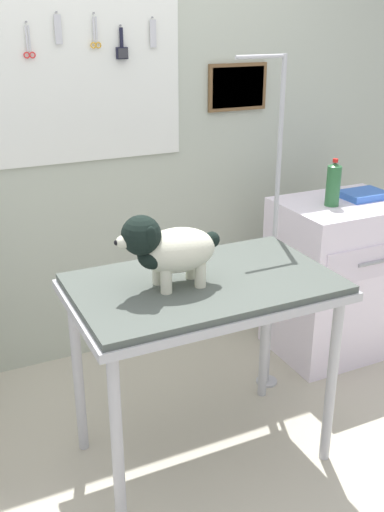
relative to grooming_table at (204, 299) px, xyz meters
The scene contains 8 objects.
ground 0.81m from the grooming_table, 107.87° to the right, with size 4.40×4.00×0.04m, color #BDB5A0.
rear_wall_panel 1.15m from the grooming_table, 93.63° to the left, with size 4.00×0.11×2.30m.
grooming_table is the anchor object (origin of this frame).
grooming_arm 0.64m from the grooming_table, 32.22° to the left, with size 0.30×0.11×1.66m.
dog 0.29m from the grooming_table, behind, with size 0.42×0.20×0.30m.
cabinet_right 1.24m from the grooming_table, 24.41° to the left, with size 0.68×0.54×0.89m.
soda_bottle 1.12m from the grooming_table, 25.82° to the left, with size 0.07×0.07×0.25m.
supply_tray 1.34m from the grooming_table, 22.73° to the left, with size 0.24×0.18×0.04m.
Camera 1 is at (-0.89, -1.70, 1.81)m, focal length 41.76 mm.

